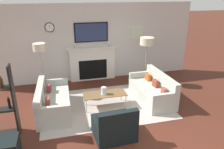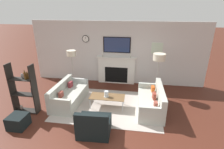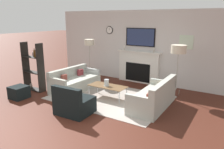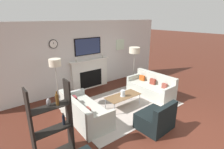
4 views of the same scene
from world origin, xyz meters
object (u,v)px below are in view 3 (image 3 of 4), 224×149
Objects in this scene: hurricane_candle at (107,83)px; shelf_unit at (33,68)px; ottoman at (19,92)px; couch_right at (154,98)px; couch_left at (75,82)px; armchair at (74,104)px; floor_lamp_left at (89,43)px; floor_lamp_right at (179,50)px; coffee_table at (108,87)px.

shelf_unit is (-2.52, -0.67, 0.29)m from hurricane_candle.
shelf_unit is at bearing 106.90° from ottoman.
couch_right is at bearing 22.11° from ottoman.
shelf_unit reaches higher than couch_left.
armchair is 2.60m from shelf_unit.
shelf_unit reaches higher than couch_right.
hurricane_candle reaches higher than ottoman.
floor_lamp_left is 1.00× the size of shelf_unit.
couch_right is at bearing 42.95° from armchair.
armchair is at bearing -59.71° from floor_lamp_left.
shelf_unit reaches higher than ottoman.
couch_right reaches higher than ottoman.
hurricane_candle is at bearing -144.08° from floor_lamp_right.
coffee_table is at bearing 27.39° from hurricane_candle.
armchair reaches higher than hurricane_candle.
floor_lamp_left is (-0.25, 1.19, 1.21)m from couch_left.
ottoman is at bearing -145.92° from floor_lamp_right.
couch_left reaches higher than coffee_table.
shelf_unit is at bearing -146.55° from couch_left.
hurricane_candle is (-1.51, -0.08, 0.21)m from couch_right.
couch_right is at bearing 0.00° from couch_left.
coffee_table is at bearing -37.09° from floor_lamp_left.
couch_left is 8.90× the size of hurricane_candle.
floor_lamp_right is 3.35× the size of ottoman.
floor_lamp_left is at bearing 142.91° from coffee_table.
couch_right is 3.58m from floor_lamp_left.
floor_lamp_right is (0.24, 1.19, 1.21)m from couch_right.
couch_right is at bearing -20.69° from floor_lamp_left.
floor_lamp_left reaches higher than couch_left.
floor_lamp_right is (3.40, 0.00, 0.00)m from floor_lamp_left.
armchair is 4.45× the size of hurricane_candle.
coffee_table is at bearing 15.00° from shelf_unit.
floor_lamp_right is at bearing 55.51° from armchair.
armchair is 0.76× the size of coffee_table.
ottoman is (0.24, -0.79, -0.59)m from shelf_unit.
armchair is 3.46m from floor_lamp_right.
ottoman is at bearing -120.20° from couch_left.
hurricane_candle is 0.12× the size of floor_lamp_left.
hurricane_candle is 0.12× the size of floor_lamp_right.
ottoman is at bearing -178.42° from armchair.
floor_lamp_right is (1.76, 1.27, 1.00)m from hurricane_candle.
floor_lamp_right is at bearing 34.08° from ottoman.
shelf_unit is at bearing -165.00° from coffee_table.
armchair is 1.84× the size of ottoman.
floor_lamp_right is (1.73, 1.26, 1.11)m from coffee_table.
couch_left is at bearing 177.22° from coffee_table.
ottoman is (-0.90, -1.54, -0.08)m from couch_left.
floor_lamp_right is at bearing 20.76° from couch_left.
floor_lamp_right is at bearing 35.92° from hurricane_candle.
shelf_unit is (-1.14, -0.75, 0.50)m from couch_left.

